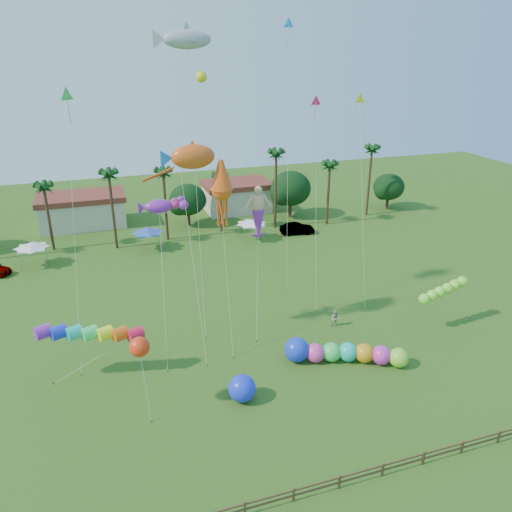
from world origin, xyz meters
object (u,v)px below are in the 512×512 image
object	(u,v)px
caterpillar_inflatable	(341,353)
spectator_b	(335,319)
car_b	(297,229)
blue_ball	(242,388)

from	to	relation	value
caterpillar_inflatable	spectator_b	bearing A→B (deg)	91.03
spectator_b	caterpillar_inflatable	distance (m)	5.86
car_b	blue_ball	distance (m)	37.34
spectator_b	caterpillar_inflatable	world-z (taller)	caterpillar_inflatable
caterpillar_inflatable	blue_ball	bearing A→B (deg)	-144.14
caterpillar_inflatable	blue_ball	world-z (taller)	caterpillar_inflatable
blue_ball	caterpillar_inflatable	bearing A→B (deg)	12.75
spectator_b	blue_ball	distance (m)	13.87
spectator_b	blue_ball	xyz separation A→B (m)	(-11.62, -7.56, 0.20)
spectator_b	blue_ball	size ratio (longest dim) A/B	0.81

